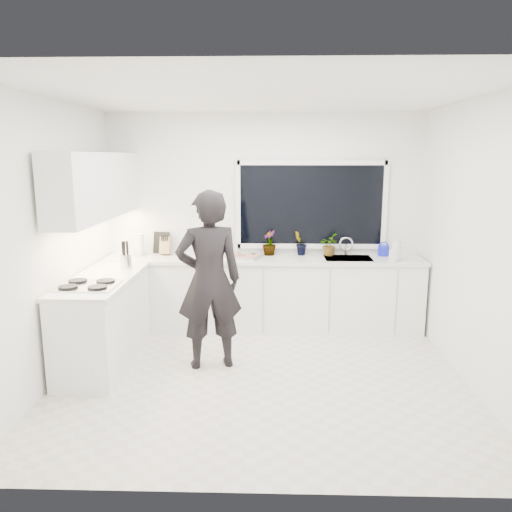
{
  "coord_description": "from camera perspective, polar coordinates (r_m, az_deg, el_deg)",
  "views": [
    {
      "loc": [
        0.08,
        -4.63,
        2.17
      ],
      "look_at": [
        -0.06,
        0.4,
        1.15
      ],
      "focal_mm": 35.0,
      "sensor_mm": 36.0,
      "label": 1
    }
  ],
  "objects": [
    {
      "name": "pizza",
      "position": [
        6.18,
        -1.45,
        0.08
      ],
      "size": [
        0.47,
        0.4,
        0.01
      ],
      "primitive_type": "cube",
      "rotation": [
        0.0,
        0.0,
        -0.37
      ],
      "color": "red",
      "rests_on": "pizza_tray"
    },
    {
      "name": "base_cabinets_back",
      "position": [
        6.33,
        0.85,
        -4.43
      ],
      "size": [
        3.92,
        0.58,
        0.88
      ],
      "primitive_type": "cube",
      "color": "white",
      "rests_on": "floor"
    },
    {
      "name": "ceiling",
      "position": [
        4.67,
        0.66,
        18.1
      ],
      "size": [
        4.0,
        3.5,
        0.02
      ],
      "primitive_type": "cube",
      "color": "white",
      "rests_on": "wall_back"
    },
    {
      "name": "base_cabinets_left",
      "position": [
        5.56,
        -16.95,
        -7.2
      ],
      "size": [
        0.58,
        1.6,
        0.88
      ],
      "primitive_type": "cube",
      "color": "white",
      "rests_on": "floor"
    },
    {
      "name": "countertop_left",
      "position": [
        5.43,
        -17.23,
        -2.59
      ],
      "size": [
        0.62,
        1.6,
        0.04
      ],
      "primitive_type": "cube",
      "color": "silver",
      "rests_on": "base_cabinets_left"
    },
    {
      "name": "picture_frame_small",
      "position": [
        6.46,
        -5.03,
        1.59
      ],
      "size": [
        0.25,
        0.06,
        0.3
      ],
      "primitive_type": "cube",
      "rotation": [
        0.0,
        0.0,
        -0.14
      ],
      "color": "black",
      "rests_on": "countertop_back"
    },
    {
      "name": "window",
      "position": [
        6.41,
        6.31,
        5.82
      ],
      "size": [
        1.8,
        0.02,
        1.0
      ],
      "primitive_type": "cube",
      "color": "black",
      "rests_on": "wall_back"
    },
    {
      "name": "wall_right",
      "position": [
        5.09,
        23.91,
        1.19
      ],
      "size": [
        0.02,
        3.5,
        2.7
      ],
      "primitive_type": "cube",
      "color": "white",
      "rests_on": "ground"
    },
    {
      "name": "wall_left",
      "position": [
        5.15,
        -22.35,
        1.43
      ],
      "size": [
        0.02,
        3.5,
        2.7
      ],
      "primitive_type": "cube",
      "color": "white",
      "rests_on": "ground"
    },
    {
      "name": "upper_cabinets",
      "position": [
        5.66,
        -17.82,
        7.66
      ],
      "size": [
        0.34,
        2.1,
        0.7
      ],
      "primitive_type": "cube",
      "color": "white",
      "rests_on": "wall_left"
    },
    {
      "name": "person",
      "position": [
        5.1,
        -5.39,
        -2.78
      ],
      "size": [
        0.76,
        0.59,
        1.84
      ],
      "primitive_type": "imported",
      "rotation": [
        0.0,
        0.0,
        3.39
      ],
      "color": "black",
      "rests_on": "floor"
    },
    {
      "name": "floor",
      "position": [
        5.12,
        0.59,
        -13.74
      ],
      "size": [
        4.0,
        3.5,
        0.02
      ],
      "primitive_type": "cube",
      "color": "beige",
      "rests_on": "ground"
    },
    {
      "name": "herb_plants",
      "position": [
        6.35,
        5.43,
        1.4
      ],
      "size": [
        0.99,
        0.26,
        0.32
      ],
      "color": "#26662D",
      "rests_on": "countertop_back"
    },
    {
      "name": "utensil_crock",
      "position": [
        5.79,
        -14.65,
        -0.59
      ],
      "size": [
        0.16,
        0.16,
        0.16
      ],
      "primitive_type": "cylinder",
      "rotation": [
        0.0,
        0.0,
        0.28
      ],
      "color": "#BBBCC0",
      "rests_on": "countertop_left"
    },
    {
      "name": "paper_towel_roll",
      "position": [
        6.5,
        -13.16,
        1.21
      ],
      "size": [
        0.14,
        0.14,
        0.26
      ],
      "primitive_type": "cylinder",
      "rotation": [
        0.0,
        0.0,
        -0.28
      ],
      "color": "white",
      "rests_on": "countertop_back"
    },
    {
      "name": "wall_back",
      "position": [
        6.45,
        0.91,
        4.13
      ],
      "size": [
        4.0,
        0.02,
        2.7
      ],
      "primitive_type": "cube",
      "color": "white",
      "rests_on": "ground"
    },
    {
      "name": "soap_bottles",
      "position": [
        6.22,
        15.68,
        0.82
      ],
      "size": [
        0.16,
        0.16,
        0.33
      ],
      "color": "#D8BF66",
      "rests_on": "countertop_back"
    },
    {
      "name": "countertop_back",
      "position": [
        6.21,
        0.86,
        -0.37
      ],
      "size": [
        3.94,
        0.62,
        0.04
      ],
      "primitive_type": "cube",
      "color": "silver",
      "rests_on": "base_cabinets_back"
    },
    {
      "name": "pizza_tray",
      "position": [
        6.19,
        -1.45,
        -0.08
      ],
      "size": [
        0.51,
        0.45,
        0.03
      ],
      "primitive_type": "cube",
      "rotation": [
        0.0,
        0.0,
        -0.37
      ],
      "color": "#B0AFB4",
      "rests_on": "countertop_back"
    },
    {
      "name": "watering_can",
      "position": [
        6.52,
        14.37,
        0.6
      ],
      "size": [
        0.19,
        0.19,
        0.13
      ],
      "primitive_type": "cylinder",
      "rotation": [
        0.0,
        0.0,
        -0.43
      ],
      "color": "#151CCC",
      "rests_on": "countertop_back"
    },
    {
      "name": "faucet",
      "position": [
        6.46,
        10.24,
        1.09
      ],
      "size": [
        0.03,
        0.03,
        0.22
      ],
      "primitive_type": "cylinder",
      "color": "silver",
      "rests_on": "countertop_back"
    },
    {
      "name": "sink",
      "position": [
        6.3,
        10.46,
        -0.67
      ],
      "size": [
        0.58,
        0.42,
        0.14
      ],
      "primitive_type": "cube",
      "color": "silver",
      "rests_on": "countertop_back"
    },
    {
      "name": "knife_block",
      "position": [
        6.47,
        -10.28,
        1.1
      ],
      "size": [
        0.14,
        0.12,
        0.22
      ],
      "primitive_type": "cube",
      "rotation": [
        0.0,
        0.0,
        -0.13
      ],
      "color": "#A47F4C",
      "rests_on": "countertop_back"
    },
    {
      "name": "picture_frame_large",
      "position": [
        6.57,
        -10.76,
        1.51
      ],
      "size": [
        0.22,
        0.08,
        0.28
      ],
      "primitive_type": "cube",
      "rotation": [
        0.0,
        0.0,
        -0.28
      ],
      "color": "black",
      "rests_on": "countertop_back"
    },
    {
      "name": "stovetop",
      "position": [
        5.11,
        -18.72,
        -3.15
      ],
      "size": [
        0.56,
        0.48,
        0.03
      ],
      "primitive_type": "cube",
      "color": "black",
      "rests_on": "countertop_left"
    }
  ]
}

